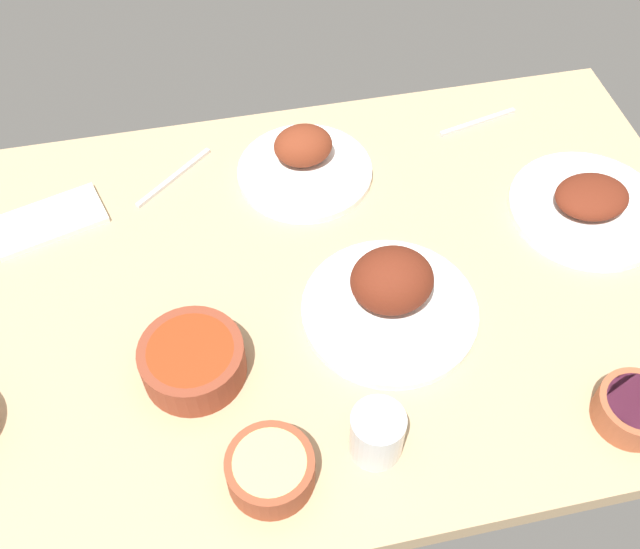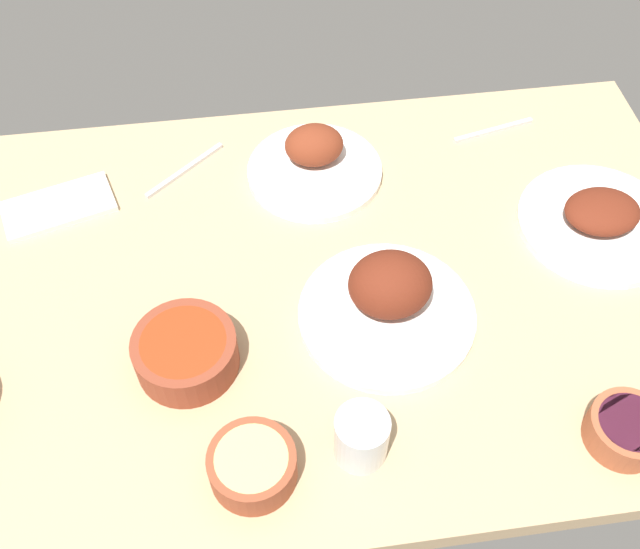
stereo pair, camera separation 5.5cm
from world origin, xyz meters
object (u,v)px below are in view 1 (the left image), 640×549
Objects in this scene: spoon_loose at (174,177)px; water_tumbler at (377,434)px; plate_center_main at (391,294)px; bowl_onions at (634,409)px; folded_napkin at (48,221)px; fork_loose at (478,122)px; bowl_sauce at (193,360)px; plate_far_side at (589,205)px; plate_near_viewer at (304,161)px; bowl_pasta at (270,469)px.

water_tumbler is at bearing -108.95° from spoon_loose.
bowl_onions is at bearing -42.19° from plate_center_main.
bowl_onions is 0.57× the size of folded_napkin.
fork_loose is (0.09, 67.07, -2.42)cm from bowl_onions.
bowl_sauce reaches higher than spoon_loose.
water_tumbler is at bearing -109.91° from plate_center_main.
plate_far_side is (40.91, 13.17, -1.71)cm from plate_center_main.
plate_near_viewer is at bearing 121.20° from bowl_onions.
spoon_loose is (-8.16, 62.31, -2.65)cm from bowl_pasta.
bowl_onions is 53.50cm from bowl_pasta.
spoon_loose is (0.48, 42.86, -3.08)cm from bowl_sauce.
plate_near_viewer is 37.62cm from fork_loose.
fork_loose is at bearing 6.50° from folded_napkin.
plate_center_main reaches higher than bowl_onions.
fork_loose is 61.79cm from spoon_loose.
bowl_sauce is 42.84cm from folded_napkin.
plate_center_main is 39.81cm from bowl_onions.
water_tumbler reaches higher than plate_near_viewer.
bowl_sauce is 0.84× the size of spoon_loose.
plate_near_viewer is 71.40cm from bowl_onions.
folded_napkin is 85.43cm from fork_loose.
bowl_onions is 67.12cm from fork_loose.
plate_near_viewer is 47.99cm from folded_napkin.
spoon_loose is (-32.14, 37.30, -3.26)cm from plate_center_main.
plate_center_main reaches higher than plate_near_viewer.
plate_center_main reaches higher than bowl_sauce.
bowl_pasta reaches higher than folded_napkin.
spoon_loose is at bearing 169.71° from fork_loose.
bowl_pasta reaches higher than fork_loose.
bowl_onions is (62.11, -21.17, -0.66)cm from bowl_sauce.
bowl_pasta is 1.41× the size of water_tumbler.
water_tumbler is 0.50× the size of fork_loose.
plate_near_viewer is 2.06× the size of bowl_pasta.
bowl_sauce is 1.29× the size of bowl_pasta.
water_tumbler is (-49.43, -36.69, 2.46)cm from plate_far_side.
folded_napkin reaches higher than spoon_loose.
water_tumbler is (-8.52, -23.52, 0.76)cm from plate_center_main.
bowl_pasta is at bearing -122.71° from spoon_loose.
fork_loose is at bearing -37.35° from spoon_loose.
bowl_pasta is (-16.48, -59.35, 0.52)cm from plate_near_viewer.
folded_napkin is at bearing -175.61° from plate_near_viewer.
plate_near_viewer is (-48.41, 21.16, 0.58)cm from plate_far_side.
plate_near_viewer is 2.27× the size of bowl_onions.
water_tumbler reaches higher than bowl_sauce.
water_tumbler is 0.47× the size of spoon_loose.
water_tumbler is (-1.02, -57.86, 1.89)cm from plate_near_viewer.
plate_far_side is 75.90cm from bowl_sauce.
plate_far_side is 1.11× the size of plate_near_viewer.
plate_center_main is 1.81× the size of bowl_sauce.
bowl_pasta is at bearing 178.15° from bowl_onions.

